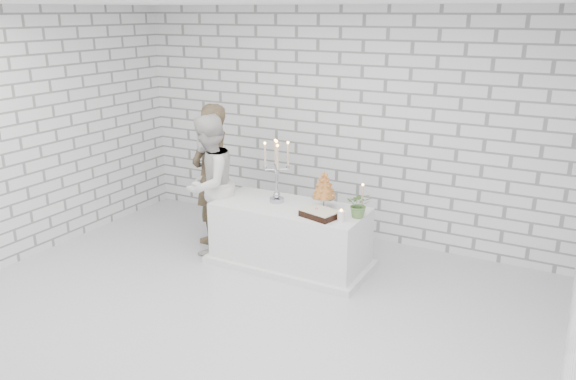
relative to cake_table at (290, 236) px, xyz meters
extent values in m
cube|color=silver|center=(0.04, -1.24, -0.38)|extent=(6.00, 5.00, 0.01)
cube|color=white|center=(0.04, -1.24, 2.62)|extent=(6.00, 5.00, 0.01)
cube|color=white|center=(0.04, 1.26, 1.12)|extent=(6.00, 0.01, 3.00)
cube|color=white|center=(-2.96, -1.24, 1.12)|extent=(0.01, 5.00, 3.00)
cube|color=white|center=(0.00, 0.00, 0.00)|extent=(1.80, 0.80, 0.75)
imported|color=#3B2D1C|center=(-1.26, 0.21, 0.54)|extent=(0.44, 0.67, 1.82)
imported|color=silver|center=(-1.09, -0.09, 0.50)|extent=(0.76, 0.92, 1.75)
cube|color=black|center=(0.47, -0.17, 0.42)|extent=(0.44, 0.37, 0.08)
cylinder|color=white|center=(0.73, -0.19, 0.44)|extent=(0.10, 0.10, 0.12)
cylinder|color=beige|center=(0.82, 0.18, 0.54)|extent=(0.07, 0.07, 0.32)
imported|color=#3F6F38|center=(0.85, 0.03, 0.52)|extent=(0.33, 0.31, 0.30)
camera|label=1|loc=(2.96, -5.52, 2.56)|focal=35.42mm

